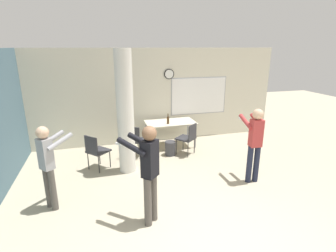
{
  "coord_description": "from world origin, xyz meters",
  "views": [
    {
      "loc": [
        -1.56,
        -2.57,
        2.83
      ],
      "look_at": [
        -0.13,
        2.58,
        1.2
      ],
      "focal_mm": 28.0,
      "sensor_mm": 36.0,
      "label": 1
    }
  ],
  "objects_px": {
    "folding_table": "(170,124)",
    "person_playing_front": "(149,168)",
    "chair_table_left": "(134,139)",
    "person_playing_side": "(255,140)",
    "bottle_on_table": "(168,120)",
    "chair_near_pillar": "(96,150)",
    "chair_table_right": "(188,137)",
    "person_watching_back": "(48,161)"
  },
  "relations": [
    {
      "from": "chair_near_pillar",
      "to": "person_playing_side",
      "type": "distance_m",
      "value": 3.58
    },
    {
      "from": "bottle_on_table",
      "to": "chair_near_pillar",
      "type": "bearing_deg",
      "value": -156.25
    },
    {
      "from": "person_watching_back",
      "to": "person_playing_side",
      "type": "bearing_deg",
      "value": -1.25
    },
    {
      "from": "folding_table",
      "to": "chair_table_left",
      "type": "bearing_deg",
      "value": -155.31
    },
    {
      "from": "person_playing_side",
      "to": "person_playing_front",
      "type": "height_order",
      "value": "person_playing_front"
    },
    {
      "from": "chair_near_pillar",
      "to": "person_playing_front",
      "type": "xyz_separation_m",
      "value": [
        0.82,
        -2.25,
        0.48
      ]
    },
    {
      "from": "person_watching_back",
      "to": "person_playing_front",
      "type": "bearing_deg",
      "value": -28.51
    },
    {
      "from": "folding_table",
      "to": "person_playing_front",
      "type": "distance_m",
      "value": 3.56
    },
    {
      "from": "chair_table_right",
      "to": "chair_table_left",
      "type": "xyz_separation_m",
      "value": [
        -1.42,
        0.22,
        0.0
      ]
    },
    {
      "from": "folding_table",
      "to": "person_playing_side",
      "type": "bearing_deg",
      "value": -65.91
    },
    {
      "from": "bottle_on_table",
      "to": "chair_table_left",
      "type": "relative_size",
      "value": 0.34
    },
    {
      "from": "bottle_on_table",
      "to": "person_playing_front",
      "type": "xyz_separation_m",
      "value": [
        -1.19,
        -3.13,
        0.14
      ]
    },
    {
      "from": "chair_table_left",
      "to": "person_playing_side",
      "type": "relative_size",
      "value": 0.54
    },
    {
      "from": "folding_table",
      "to": "person_playing_front",
      "type": "height_order",
      "value": "person_playing_front"
    },
    {
      "from": "chair_table_left",
      "to": "person_playing_side",
      "type": "bearing_deg",
      "value": -41.31
    },
    {
      "from": "chair_table_right",
      "to": "person_watching_back",
      "type": "bearing_deg",
      "value": -152.29
    },
    {
      "from": "bottle_on_table",
      "to": "person_watching_back",
      "type": "height_order",
      "value": "person_watching_back"
    },
    {
      "from": "chair_table_right",
      "to": "person_playing_front",
      "type": "bearing_deg",
      "value": -121.79
    },
    {
      "from": "folding_table",
      "to": "chair_table_right",
      "type": "xyz_separation_m",
      "value": [
        0.28,
        -0.74,
        -0.18
      ]
    },
    {
      "from": "chair_near_pillar",
      "to": "person_playing_side",
      "type": "relative_size",
      "value": 0.54
    },
    {
      "from": "person_playing_front",
      "to": "person_watching_back",
      "type": "bearing_deg",
      "value": 151.49
    },
    {
      "from": "bottle_on_table",
      "to": "chair_near_pillar",
      "type": "distance_m",
      "value": 2.21
    },
    {
      "from": "chair_table_right",
      "to": "person_watching_back",
      "type": "distance_m",
      "value": 3.63
    },
    {
      "from": "chair_table_right",
      "to": "bottle_on_table",
      "type": "bearing_deg",
      "value": 124.14
    },
    {
      "from": "bottle_on_table",
      "to": "chair_table_right",
      "type": "bearing_deg",
      "value": -55.86
    },
    {
      "from": "chair_table_left",
      "to": "person_playing_side",
      "type": "distance_m",
      "value": 3.04
    },
    {
      "from": "bottle_on_table",
      "to": "person_playing_side",
      "type": "height_order",
      "value": "person_playing_side"
    },
    {
      "from": "folding_table",
      "to": "person_watching_back",
      "type": "relative_size",
      "value": 0.92
    },
    {
      "from": "chair_table_left",
      "to": "person_playing_front",
      "type": "xyz_separation_m",
      "value": [
        -0.16,
        -2.77,
        0.48
      ]
    },
    {
      "from": "chair_near_pillar",
      "to": "chair_table_right",
      "type": "height_order",
      "value": "same"
    },
    {
      "from": "bottle_on_table",
      "to": "chair_table_left",
      "type": "xyz_separation_m",
      "value": [
        -1.02,
        -0.36,
        -0.34
      ]
    },
    {
      "from": "folding_table",
      "to": "person_playing_side",
      "type": "relative_size",
      "value": 0.88
    },
    {
      "from": "person_playing_side",
      "to": "person_playing_front",
      "type": "distance_m",
      "value": 2.55
    },
    {
      "from": "folding_table",
      "to": "person_playing_front",
      "type": "bearing_deg",
      "value": -111.56
    },
    {
      "from": "chair_near_pillar",
      "to": "person_watching_back",
      "type": "xyz_separation_m",
      "value": [
        -0.8,
        -1.38,
        0.4
      ]
    },
    {
      "from": "bottle_on_table",
      "to": "chair_table_right",
      "type": "distance_m",
      "value": 0.78
    },
    {
      "from": "folding_table",
      "to": "chair_near_pillar",
      "type": "distance_m",
      "value": 2.37
    },
    {
      "from": "bottle_on_table",
      "to": "person_watching_back",
      "type": "xyz_separation_m",
      "value": [
        -2.8,
        -2.26,
        0.06
      ]
    },
    {
      "from": "chair_table_right",
      "to": "person_playing_side",
      "type": "bearing_deg",
      "value": -64.46
    },
    {
      "from": "chair_near_pillar",
      "to": "chair_table_right",
      "type": "distance_m",
      "value": 2.42
    },
    {
      "from": "chair_near_pillar",
      "to": "chair_table_right",
      "type": "xyz_separation_m",
      "value": [
        2.4,
        0.3,
        0.0
      ]
    },
    {
      "from": "folding_table",
      "to": "chair_near_pillar",
      "type": "relative_size",
      "value": 1.65
    }
  ]
}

